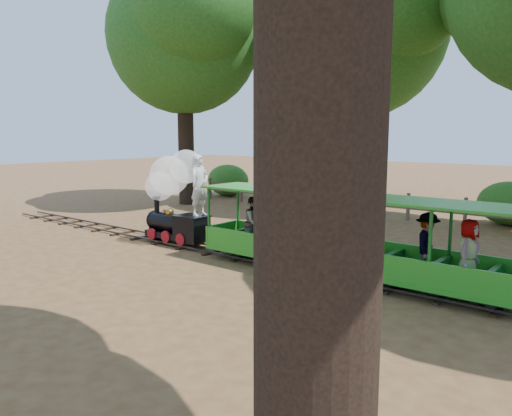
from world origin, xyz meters
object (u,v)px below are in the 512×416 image
Objects in this scene: carriage_rear at (441,257)px; carriage_front at (272,232)px; locomotive at (175,189)px; fence at (382,202)px.

carriage_front is at bearing -179.55° from carriage_rear.
locomotive reaches higher than carriage_rear.
carriage_front reaches higher than fence.
locomotive reaches higher than fence.
locomotive is at bearing 178.96° from carriage_front.
locomotive is 8.41m from fence.
carriage_rear reaches higher than fence.
carriage_rear is (4.03, 0.03, 0.01)m from carriage_front.
locomotive is 0.15× the size of fence.
locomotive is 0.82× the size of carriage_front.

